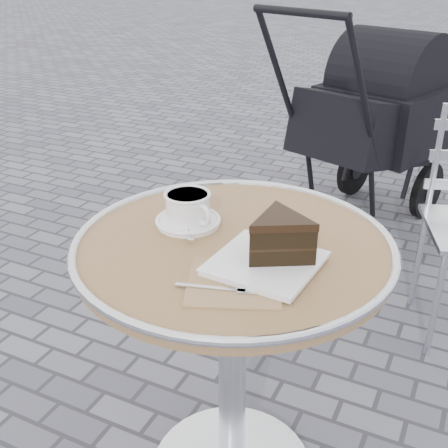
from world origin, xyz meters
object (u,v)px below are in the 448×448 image
at_px(cafe_table, 233,304).
at_px(baby_stroller, 372,128).
at_px(cake_plate_set, 276,243).
at_px(cappuccino_set, 188,211).

distance_m(cafe_table, baby_stroller, 1.79).
relative_size(cafe_table, cake_plate_set, 2.42).
relative_size(cappuccino_set, cake_plate_set, 0.55).
relative_size(cafe_table, cappuccino_set, 4.37).
xyz_separation_m(cappuccino_set, cake_plate_set, (0.25, -0.09, 0.02)).
bearing_deg(cake_plate_set, cappuccino_set, 165.03).
relative_size(cafe_table, baby_stroller, 0.64).
distance_m(cafe_table, cake_plate_set, 0.25).
height_order(cafe_table, cake_plate_set, cake_plate_set).
distance_m(cafe_table, cappuccino_set, 0.24).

